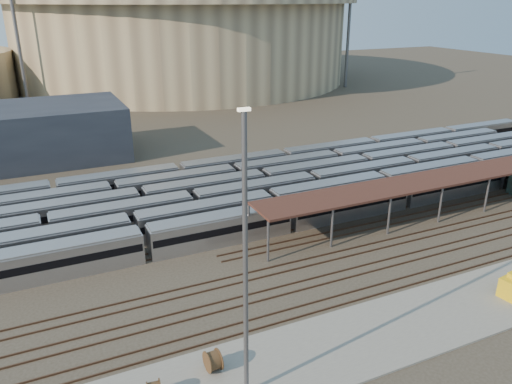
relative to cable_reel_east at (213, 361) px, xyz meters
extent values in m
plane|color=#383026|center=(20.07, 13.25, -1.10)|extent=(420.00, 420.00, 0.00)
cube|color=gray|center=(15.07, -1.75, -1.00)|extent=(50.00, 9.00, 0.20)
cube|color=#ADADB2|center=(18.31, 21.25, 0.70)|extent=(112.00, 2.90, 3.60)
cube|color=#ADADB2|center=(17.85, 25.45, 0.70)|extent=(112.00, 2.90, 3.60)
cube|color=#ADADB2|center=(26.94, 29.65, 0.70)|extent=(112.00, 2.90, 3.60)
cube|color=#ADADB2|center=(20.77, 33.85, 0.70)|extent=(112.00, 2.90, 3.60)
cube|color=#ADADB2|center=(17.74, 38.05, 0.70)|extent=(112.00, 2.90, 3.60)
cube|color=#ADADB2|center=(28.82, 42.25, 0.70)|extent=(112.00, 2.90, 3.60)
cylinder|color=#595A5E|center=(12.07, 14.55, 1.40)|extent=(0.30, 0.30, 5.00)
cylinder|color=#595A5E|center=(12.07, 19.95, 1.40)|extent=(0.30, 0.30, 5.00)
cylinder|color=#595A5E|center=(20.64, 14.55, 1.40)|extent=(0.30, 0.30, 5.00)
cylinder|color=#595A5E|center=(20.64, 19.95, 1.40)|extent=(0.30, 0.30, 5.00)
cylinder|color=#595A5E|center=(29.21, 14.55, 1.40)|extent=(0.30, 0.30, 5.00)
cylinder|color=#595A5E|center=(29.21, 19.95, 1.40)|extent=(0.30, 0.30, 5.00)
cylinder|color=#595A5E|center=(37.79, 14.55, 1.40)|extent=(0.30, 0.30, 5.00)
cylinder|color=#595A5E|center=(37.79, 19.95, 1.40)|extent=(0.30, 0.30, 5.00)
cylinder|color=#595A5E|center=(46.36, 14.55, 1.40)|extent=(0.30, 0.30, 5.00)
cylinder|color=#595A5E|center=(46.36, 19.95, 1.40)|extent=(0.30, 0.30, 5.00)
cylinder|color=#595A5E|center=(54.93, 19.95, 1.40)|extent=(0.30, 0.30, 5.00)
cube|color=#3D2019|center=(42.07, 17.25, 4.05)|extent=(60.00, 6.00, 0.30)
cube|color=#4C3323|center=(20.07, 11.50, -1.01)|extent=(170.00, 0.12, 0.18)
cube|color=#4C3323|center=(20.07, 13.00, -1.01)|extent=(170.00, 0.12, 0.18)
cube|color=#4C3323|center=(20.07, 7.50, -1.01)|extent=(170.00, 0.12, 0.18)
cube|color=#4C3323|center=(20.07, 9.00, -1.01)|extent=(170.00, 0.12, 0.18)
cube|color=#4C3323|center=(20.07, 3.50, -1.01)|extent=(170.00, 0.12, 0.18)
cube|color=#4C3323|center=(20.07, 5.00, -1.01)|extent=(170.00, 0.12, 0.18)
cylinder|color=tan|center=(45.07, 153.25, 12.90)|extent=(116.00, 116.00, 28.00)
cube|color=#1E232D|center=(-14.93, 68.25, 3.90)|extent=(42.00, 20.00, 10.00)
cylinder|color=#595A5E|center=(-9.93, 123.25, 16.90)|extent=(1.00, 1.00, 36.00)
cylinder|color=#595A5E|center=(90.07, 113.25, 16.90)|extent=(1.00, 1.00, 36.00)
cylinder|color=#595A5E|center=(10.07, 173.25, 16.90)|extent=(1.00, 1.00, 36.00)
cylinder|color=brown|center=(0.00, 0.00, 0.00)|extent=(1.13, 1.87, 1.81)
cylinder|color=#595A5E|center=(1.43, -3.43, 9.95)|extent=(0.36, 0.36, 21.71)
cube|color=#FFF2CC|center=(1.43, -3.43, 20.90)|extent=(0.81, 0.33, 0.20)
camera|label=1|loc=(-10.51, -30.92, 27.15)|focal=35.00mm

